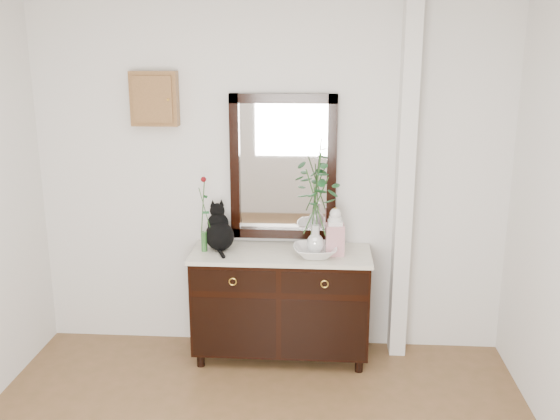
# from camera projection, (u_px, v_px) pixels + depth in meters

# --- Properties ---
(wall_back) EXTENTS (3.60, 0.04, 2.70)m
(wall_back) POSITION_uv_depth(u_px,v_px,m) (270.00, 179.00, 4.73)
(wall_back) COLOR silver
(wall_back) RESTS_ON ground
(pilaster) EXTENTS (0.12, 0.20, 2.70)m
(pilaster) POSITION_uv_depth(u_px,v_px,m) (404.00, 183.00, 4.58)
(pilaster) COLOR silver
(pilaster) RESTS_ON ground
(sideboard) EXTENTS (1.33, 0.52, 0.82)m
(sideboard) POSITION_uv_depth(u_px,v_px,m) (281.00, 299.00, 4.71)
(sideboard) COLOR black
(sideboard) RESTS_ON ground
(wall_mirror) EXTENTS (0.80, 0.06, 1.10)m
(wall_mirror) POSITION_uv_depth(u_px,v_px,m) (283.00, 168.00, 4.69)
(wall_mirror) COLOR black
(wall_mirror) RESTS_ON wall_back
(key_cabinet) EXTENTS (0.35, 0.10, 0.40)m
(key_cabinet) POSITION_uv_depth(u_px,v_px,m) (154.00, 99.00, 4.59)
(key_cabinet) COLOR brown
(key_cabinet) RESTS_ON wall_back
(cat) EXTENTS (0.34, 0.37, 0.35)m
(cat) POSITION_uv_depth(u_px,v_px,m) (219.00, 227.00, 4.64)
(cat) COLOR black
(cat) RESTS_ON sideboard
(lotus_bowl) EXTENTS (0.35, 0.35, 0.08)m
(lotus_bowl) POSITION_uv_depth(u_px,v_px,m) (315.00, 251.00, 4.51)
(lotus_bowl) COLOR silver
(lotus_bowl) RESTS_ON sideboard
(vase_branches) EXTENTS (0.38, 0.38, 0.76)m
(vase_branches) POSITION_uv_depth(u_px,v_px,m) (316.00, 203.00, 4.42)
(vase_branches) COLOR silver
(vase_branches) RESTS_ON lotus_bowl
(bud_vase_rose) EXTENTS (0.08, 0.08, 0.58)m
(bud_vase_rose) POSITION_uv_depth(u_px,v_px,m) (203.00, 214.00, 4.56)
(bud_vase_rose) COLOR #2E602A
(bud_vase_rose) RESTS_ON sideboard
(ginger_jar) EXTENTS (0.14, 0.14, 0.36)m
(ginger_jar) POSITION_uv_depth(u_px,v_px,m) (335.00, 231.00, 4.52)
(ginger_jar) COLOR white
(ginger_jar) RESTS_ON sideboard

